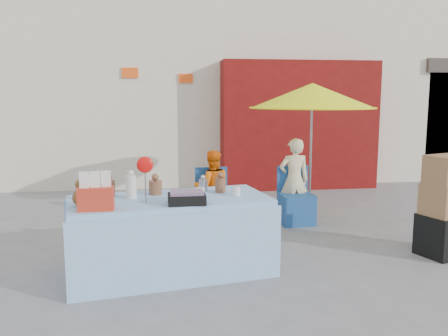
{
  "coord_description": "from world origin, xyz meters",
  "views": [
    {
      "loc": [
        -0.69,
        -5.23,
        1.9
      ],
      "look_at": [
        0.13,
        0.6,
        1.0
      ],
      "focal_mm": 38.0,
      "sensor_mm": 36.0,
      "label": 1
    }
  ],
  "objects": [
    {
      "name": "ground",
      "position": [
        0.0,
        0.0,
        0.0
      ],
      "size": [
        80.0,
        80.0,
        0.0
      ],
      "primitive_type": "plane",
      "color": "slate",
      "rests_on": "ground"
    },
    {
      "name": "backdrop",
      "position": [
        0.52,
        7.52,
        3.1
      ],
      "size": [
        14.0,
        8.0,
        7.8
      ],
      "color": "silver",
      "rests_on": "ground"
    },
    {
      "name": "market_table",
      "position": [
        -0.59,
        -0.27,
        0.42
      ],
      "size": [
        2.29,
        1.36,
        1.3
      ],
      "rotation": [
        0.0,
        0.0,
        0.17
      ],
      "color": "#9AC5F6",
      "rests_on": "ground"
    },
    {
      "name": "chair_left",
      "position": [
        0.09,
        1.48,
        0.26
      ],
      "size": [
        0.49,
        0.48,
        0.85
      ],
      "rotation": [
        0.0,
        0.0,
        0.02
      ],
      "color": "#1E4B8B",
      "rests_on": "ground"
    },
    {
      "name": "chair_right",
      "position": [
        1.34,
        1.48,
        0.26
      ],
      "size": [
        0.49,
        0.48,
        0.85
      ],
      "rotation": [
        0.0,
        0.0,
        0.02
      ],
      "color": "#1E4B8B",
      "rests_on": "ground"
    },
    {
      "name": "vendor_orange",
      "position": [
        0.1,
        1.61,
        0.55
      ],
      "size": [
        0.55,
        0.43,
        1.11
      ],
      "primitive_type": "imported",
      "rotation": [
        0.0,
        0.0,
        3.17
      ],
      "color": "orange",
      "rests_on": "ground"
    },
    {
      "name": "vendor_beige",
      "position": [
        1.35,
        1.61,
        0.64
      ],
      "size": [
        0.47,
        0.32,
        1.27
      ],
      "primitive_type": "imported",
      "rotation": [
        0.0,
        0.0,
        3.17
      ],
      "color": "beige",
      "rests_on": "ground"
    },
    {
      "name": "umbrella",
      "position": [
        1.65,
        1.76,
        1.89
      ],
      "size": [
        1.9,
        1.9,
        2.09
      ],
      "color": "gray",
      "rests_on": "ground"
    },
    {
      "name": "box_stack",
      "position": [
        2.68,
        -0.17,
        0.56
      ],
      "size": [
        0.66,
        0.6,
        1.21
      ],
      "rotation": [
        0.0,
        0.0,
        0.33
      ],
      "color": "black",
      "rests_on": "ground"
    },
    {
      "name": "tarp_bundle",
      "position": [
        -1.11,
        0.33,
        0.14
      ],
      "size": [
        0.74,
        0.65,
        0.28
      ],
      "primitive_type": "ellipsoid",
      "rotation": [
        0.0,
        0.0,
        0.27
      ],
      "color": "#FFFA1A",
      "rests_on": "ground"
    }
  ]
}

